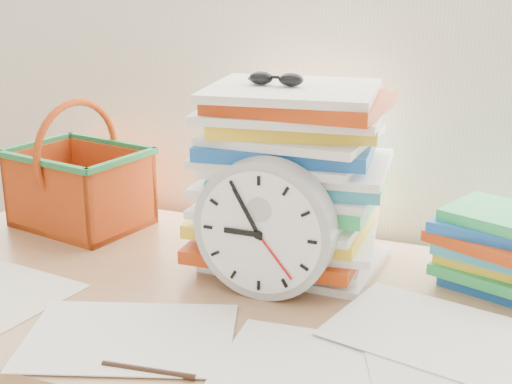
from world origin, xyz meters
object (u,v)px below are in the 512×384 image
at_px(desk, 246,334).
at_px(basket, 79,165).
at_px(book_stack, 502,250).
at_px(clock, 265,229).
at_px(paper_stack, 291,178).

height_order(desk, basket, basket).
bearing_deg(book_stack, basket, -179.61).
bearing_deg(desk, clock, 33.00).
bearing_deg(desk, paper_stack, 81.93).
height_order(paper_stack, book_stack, paper_stack).
xyz_separation_m(paper_stack, clock, (0.00, -0.15, -0.05)).
bearing_deg(basket, paper_stack, 7.46).
xyz_separation_m(book_stack, basket, (-0.88, -0.01, 0.07)).
distance_m(desk, basket, 0.56).
xyz_separation_m(desk, basket, (-0.48, 0.20, 0.21)).
height_order(clock, basket, basket).
xyz_separation_m(desk, clock, (0.03, 0.02, 0.20)).
height_order(desk, paper_stack, paper_stack).
bearing_deg(book_stack, clock, -153.64).
bearing_deg(paper_stack, desk, -98.07).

